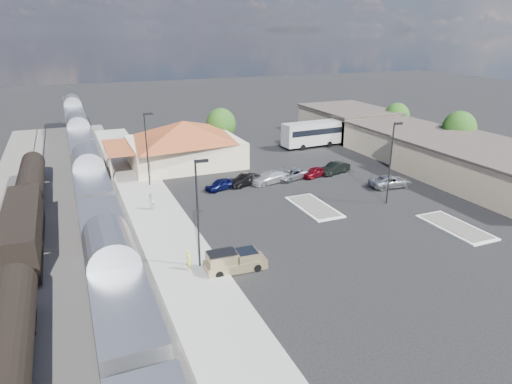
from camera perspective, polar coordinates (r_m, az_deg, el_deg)
name	(u,v)px	position (r m, az deg, el deg)	size (l,w,h in m)	color
ground	(289,220)	(46.12, 4.13, -3.50)	(280.00, 280.00, 0.00)	black
railbed	(63,222)	(49.18, -22.95, -3.51)	(16.00, 100.00, 0.12)	#4C4944
platform	(158,216)	(47.86, -12.16, -2.91)	(5.50, 92.00, 0.18)	gray
passenger_train	(91,188)	(49.50, -19.96, 0.52)	(3.00, 104.00, 5.55)	silver
freight_cars	(23,232)	(43.38, -27.09, -4.51)	(2.80, 46.00, 4.00)	black
station_depot	(184,143)	(65.24, -9.02, 6.12)	(18.35, 12.24, 6.20)	#BFAF8B
buildings_east	(415,143)	(72.14, 19.21, 5.86)	(14.40, 51.40, 4.80)	#C6B28C
traffic_island_south	(314,207)	(49.50, 7.24, -1.83)	(3.30, 7.50, 0.21)	silver
traffic_island_north	(456,227)	(48.20, 23.69, -4.02)	(3.30, 7.50, 0.21)	silver
lamp_plat_s	(198,206)	(35.24, -7.21, -1.71)	(1.08, 0.25, 9.00)	black
lamp_plat_n	(147,144)	(55.88, -13.45, 5.90)	(1.08, 0.25, 9.00)	black
lamp_lot	(392,157)	(50.79, 16.60, 4.27)	(1.08, 0.25, 9.00)	black
tree_east_b	(459,129)	(74.30, 24.04, 7.17)	(4.94, 4.94, 6.96)	#382314
tree_east_c	(397,117)	(84.39, 17.18, 8.98)	(4.41, 4.41, 6.21)	#382314
tree_depot	(221,125)	(72.72, -4.40, 8.41)	(4.71, 4.71, 6.63)	#382314
pickup_truck	(235,261)	(36.50, -2.59, -8.63)	(4.94, 2.00, 1.68)	tan
suv	(390,181)	(57.68, 16.46, 1.28)	(2.42, 5.24, 1.46)	#ACB0B4
coach_bus	(319,132)	(75.73, 7.89, 7.43)	(12.83, 3.44, 4.08)	silver
person_a	(189,260)	(36.53, -8.43, -8.38)	(0.63, 0.41, 1.72)	#CCE146
person_b	(151,201)	(49.08, -13.04, -1.16)	(0.88, 0.69, 1.82)	silver
parked_car_a	(221,184)	(54.62, -4.41, 0.99)	(1.62, 4.04, 1.38)	#0C103E
parked_car_b	(245,180)	(55.90, -1.40, 1.52)	(1.51, 4.34, 1.43)	black
parked_car_c	(270,177)	(56.81, 1.72, 1.85)	(2.09, 5.15, 1.50)	silver
parked_car_d	(292,174)	(58.43, 4.46, 2.22)	(2.21, 4.78, 1.33)	gray
parked_car_e	(315,172)	(59.66, 7.33, 2.48)	(1.56, 3.89, 1.32)	maroon
parked_car_f	(335,168)	(61.49, 9.79, 2.96)	(1.60, 4.59, 1.51)	black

